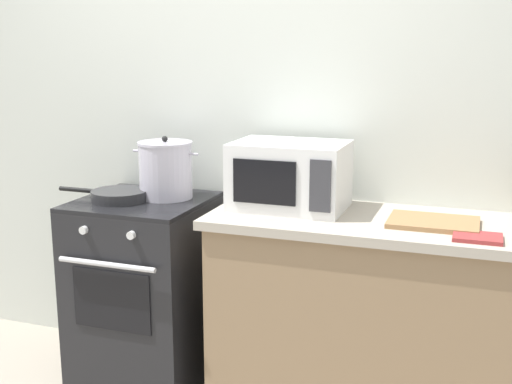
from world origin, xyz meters
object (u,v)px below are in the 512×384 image
(stove, at_px, (145,290))
(oven_mitt, at_px, (478,237))
(frying_pan, at_px, (119,195))
(stock_pot, at_px, (166,170))
(cutting_board, at_px, (433,222))
(microwave, at_px, (290,175))

(stove, relative_size, oven_mitt, 5.11)
(frying_pan, bearing_deg, stock_pot, 35.58)
(stock_pot, xyz_separation_m, cutting_board, (1.26, -0.08, -0.13))
(cutting_board, height_order, oven_mitt, cutting_board)
(cutting_board, bearing_deg, frying_pan, -177.84)
(stock_pot, bearing_deg, frying_pan, -144.42)
(stock_pot, height_order, oven_mitt, stock_pot)
(stove, distance_m, frying_pan, 0.50)
(microwave, bearing_deg, stock_pot, -179.96)
(stock_pot, bearing_deg, oven_mitt, -9.40)
(stock_pot, distance_m, cutting_board, 1.27)
(microwave, bearing_deg, cutting_board, -6.97)
(microwave, distance_m, cutting_board, 0.66)
(stove, height_order, oven_mitt, oven_mitt)
(frying_pan, bearing_deg, cutting_board, 2.16)
(stove, height_order, microwave, microwave)
(stove, height_order, stock_pot, stock_pot)
(frying_pan, height_order, cutting_board, frying_pan)
(cutting_board, bearing_deg, oven_mitt, -42.41)
(frying_pan, relative_size, oven_mitt, 2.61)
(stock_pot, distance_m, oven_mitt, 1.46)
(oven_mitt, bearing_deg, cutting_board, 137.59)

